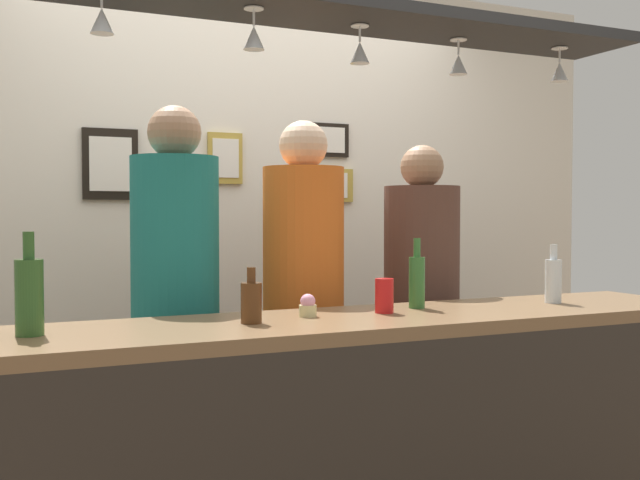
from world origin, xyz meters
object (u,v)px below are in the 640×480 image
picture_frame_lower_pair (328,185)px  picture_frame_crest (225,158)px  bottle_soda_clear (553,279)px  picture_frame_caricature (110,164)px  drink_can (384,296)px  person_left_teal_shirt (175,285)px  bottle_beer_green_import (417,280)px  bottle_champagne_green (29,295)px  person_right_brown_shirt (421,291)px  person_middle_orange_shirt (303,284)px  picture_frame_upper_small (330,140)px  bottle_beer_brown_stubby (251,301)px  cupcake (308,306)px

picture_frame_lower_pair → picture_frame_crest: picture_frame_crest is taller
bottle_soda_clear → picture_frame_caricature: 2.09m
drink_can → person_left_teal_shirt: bearing=137.3°
bottle_beer_green_import → picture_frame_crest: bearing=104.9°
bottle_champagne_green → bottle_soda_clear: bottle_champagne_green is taller
person_right_brown_shirt → bottle_soda_clear: person_right_brown_shirt is taller
person_middle_orange_shirt → picture_frame_caricature: picture_frame_caricature is taller
picture_frame_upper_small → picture_frame_lower_pair: bearing=180.0°
bottle_beer_brown_stubby → picture_frame_upper_small: (0.93, 1.41, 0.68)m
drink_can → bottle_champagne_green: bearing=-179.7°
bottle_soda_clear → picture_frame_lower_pair: picture_frame_lower_pair is taller
bottle_champagne_green → picture_frame_crest: (1.00, 1.37, 0.51)m
person_right_brown_shirt → bottle_beer_brown_stubby: size_ratio=9.17×
person_left_teal_shirt → bottle_soda_clear: bearing=-23.1°
picture_frame_crest → drink_can: bearing=-82.9°
bottle_soda_clear → picture_frame_lower_pair: 1.48m
person_middle_orange_shirt → picture_frame_lower_pair: size_ratio=5.77×
bottle_champagne_green → bottle_beer_green_import: (1.34, 0.07, -0.01)m
cupcake → picture_frame_upper_small: (0.70, 1.34, 0.71)m
drink_can → cupcake: drink_can is taller
bottle_beer_brown_stubby → picture_frame_caricature: size_ratio=0.53×
person_right_brown_shirt → cupcake: person_right_brown_shirt is taller
bottle_beer_green_import → drink_can: bottle_beer_green_import is taller
person_left_teal_shirt → bottle_beer_brown_stubby: person_left_teal_shirt is taller
bottle_beer_green_import → bottle_soda_clear: (0.57, -0.08, -0.01)m
person_right_brown_shirt → picture_frame_upper_small: bearing=96.2°
drink_can → cupcake: bearing=175.3°
person_middle_orange_shirt → picture_frame_upper_small: picture_frame_upper_small is taller
picture_frame_caricature → bottle_champagne_green: bearing=-107.3°
bottle_beer_brown_stubby → picture_frame_lower_pair: picture_frame_lower_pair is taller
person_middle_orange_shirt → bottle_beer_brown_stubby: (-0.44, -0.61, 0.02)m
bottle_champagne_green → bottle_soda_clear: bearing=-0.2°
person_middle_orange_shirt → person_left_teal_shirt: bearing=180.0°
picture_frame_caricature → picture_frame_crest: picture_frame_crest is taller
person_middle_orange_shirt → bottle_soda_clear: bearing=-35.3°
bottle_beer_brown_stubby → picture_frame_caricature: picture_frame_caricature is taller
drink_can → picture_frame_lower_pair: (0.40, 1.36, 0.44)m
person_middle_orange_shirt → person_right_brown_shirt: (0.58, 0.00, -0.05)m
person_middle_orange_shirt → picture_frame_lower_pair: bearing=59.1°
bottle_soda_clear → picture_frame_lower_pair: (-0.34, 1.38, 0.41)m
person_middle_orange_shirt → bottle_beer_brown_stubby: person_middle_orange_shirt is taller
bottle_soda_clear → bottle_beer_green_import: bearing=171.8°
bottle_beer_brown_stubby → drink_can: bearing=4.7°
picture_frame_caricature → picture_frame_crest: size_ratio=1.31×
bottle_soda_clear → picture_frame_crest: bearing=123.7°
bottle_soda_clear → drink_can: bearing=178.9°
person_left_teal_shirt → picture_frame_crest: (0.44, 0.80, 0.56)m
person_right_brown_shirt → bottle_champagne_green: size_ratio=5.50×
person_middle_orange_shirt → bottle_beer_brown_stubby: bearing=-125.7°
bottle_soda_clear → cupcake: (-1.03, 0.04, -0.06)m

